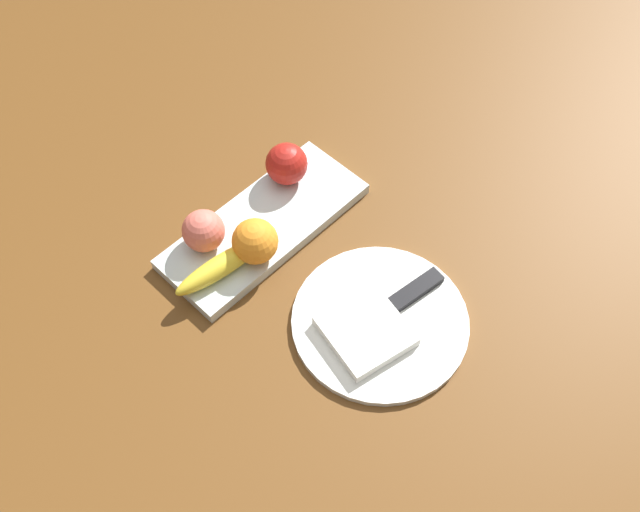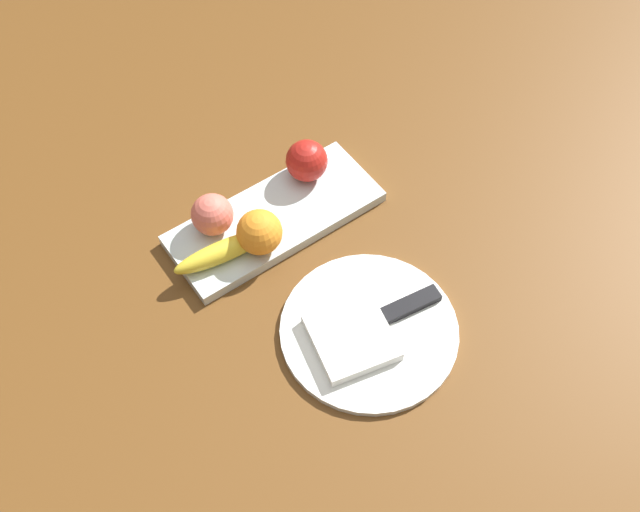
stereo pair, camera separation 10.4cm
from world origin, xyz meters
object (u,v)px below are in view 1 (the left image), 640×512
object	(u,v)px
apple	(287,164)
folded_napkin	(366,331)
dinner_plate	(380,322)
orange_near_apple	(255,241)
peach	(203,231)
knife	(407,296)
banana	(221,266)
fruit_tray	(265,226)

from	to	relation	value
apple	folded_napkin	xyz separation A→B (m)	(0.12, 0.27, -0.03)
dinner_plate	apple	bearing A→B (deg)	-107.40
dinner_plate	folded_napkin	world-z (taller)	folded_napkin
apple	orange_near_apple	size ratio (longest dim) A/B	0.97
peach	knife	bearing A→B (deg)	117.24
banana	dinner_plate	distance (m)	0.24
apple	peach	size ratio (longest dim) A/B	1.04
peach	dinner_plate	size ratio (longest dim) A/B	0.25
banana	peach	bearing A→B (deg)	80.46
apple	knife	xyz separation A→B (m)	(0.03, 0.28, -0.04)
apple	orange_near_apple	bearing A→B (deg)	28.47
fruit_tray	folded_napkin	bearing A→B (deg)	82.45
orange_near_apple	peach	distance (m)	0.08
fruit_tray	orange_near_apple	size ratio (longest dim) A/B	4.89
fruit_tray	peach	bearing A→B (deg)	-21.11
orange_near_apple	folded_napkin	distance (m)	0.20
peach	folded_napkin	xyz separation A→B (m)	(-0.06, 0.27, -0.03)
orange_near_apple	folded_napkin	xyz separation A→B (m)	(-0.02, 0.20, -0.03)
fruit_tray	apple	size ratio (longest dim) A/B	5.02
apple	dinner_plate	distance (m)	0.29
folded_napkin	knife	world-z (taller)	folded_napkin
apple	knife	size ratio (longest dim) A/B	0.36
folded_napkin	knife	bearing A→B (deg)	177.63
peach	fruit_tray	bearing A→B (deg)	158.89
apple	peach	distance (m)	0.17
peach	banana	bearing A→B (deg)	73.07
folded_napkin	banana	bearing A→B (deg)	-71.23
fruit_tray	apple	distance (m)	0.10
banana	peach	xyz separation A→B (m)	(-0.02, -0.06, 0.02)
banana	peach	size ratio (longest dim) A/B	2.43
apple	banana	size ratio (longest dim) A/B	0.43
orange_near_apple	folded_napkin	size ratio (longest dim) A/B	0.62
folded_napkin	knife	size ratio (longest dim) A/B	0.60
banana	orange_near_apple	world-z (taller)	orange_near_apple
apple	knife	bearing A→B (deg)	83.33
dinner_plate	folded_napkin	xyz separation A→B (m)	(0.03, 0.00, 0.01)
peach	dinner_plate	distance (m)	0.29
folded_napkin	apple	bearing A→B (deg)	-113.15
fruit_tray	peach	size ratio (longest dim) A/B	5.24
folded_napkin	knife	xyz separation A→B (m)	(-0.08, 0.00, -0.00)
fruit_tray	knife	world-z (taller)	knife
fruit_tray	banana	size ratio (longest dim) A/B	2.16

